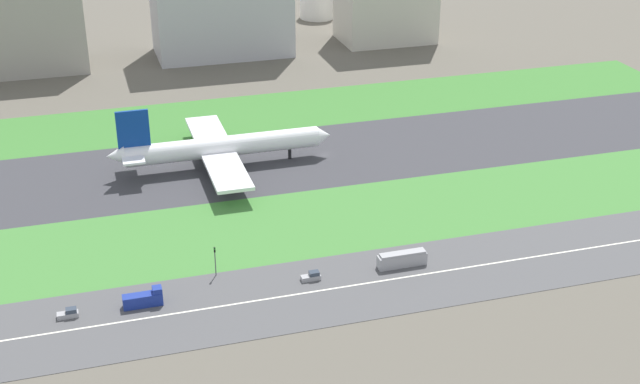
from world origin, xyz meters
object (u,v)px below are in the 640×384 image
truck_0 (144,299)px  car_1 (312,276)px  car_0 (69,314)px  bus_0 (402,259)px  fuel_tank_centre (317,5)px  airliner (218,147)px  traffic_light (215,259)px  fuel_tank_west (250,4)px  terminal_building (8,12)px

truck_0 → car_1: bearing=0.0°
car_0 → bus_0: bearing=-0.0°
car_1 → fuel_tank_centre: bearing=73.3°
car_0 → fuel_tank_centre: 257.17m
airliner → fuel_tank_centre: airliner is taller
traffic_light → fuel_tank_centre: 236.10m
bus_0 → traffic_light: 42.82m
car_0 → car_1: bearing=0.0°
fuel_tank_west → bus_0: bearing=-93.5°
bus_0 → traffic_light: bearing=169.2°
bus_0 → fuel_tank_centre: bearing=78.5°
terminal_building → fuel_tank_west: bearing=23.7°
car_0 → fuel_tank_centre: (120.74, 227.00, 5.24)m
terminal_building → fuel_tank_west: size_ratio=2.67×
airliner → truck_0: bearing=-112.9°
airliner → car_0: (-44.30, -68.00, -5.31)m
car_0 → fuel_tank_west: (88.61, 227.00, 7.61)m
airliner → traffic_light: 61.18m
fuel_tank_centre → terminal_building: bearing=-161.5°
bus_0 → traffic_light: traffic_light is taller
airliner → truck_0: 73.94m
traffic_light → fuel_tank_centre: (88.19, 219.01, 1.87)m
car_0 → fuel_tank_west: size_ratio=0.22×
bus_0 → truck_0: truck_0 is taller
car_1 → terminal_building: terminal_building is taller
truck_0 → terminal_building: bearing=99.2°
fuel_tank_west → fuel_tank_centre: (32.13, 0.00, -2.37)m
fuel_tank_west → fuel_tank_centre: fuel_tank_west is taller
fuel_tank_west → traffic_light: bearing=-104.4°
traffic_light → terminal_building: size_ratio=0.13×
airliner → traffic_light: bearing=-101.1°
car_1 → traffic_light: traffic_light is taller
truck_0 → fuel_tank_west: size_ratio=0.41×
airliner → terminal_building: 129.02m
bus_0 → terminal_building: terminal_building is taller
bus_0 → fuel_tank_centre: (46.20, 227.00, 4.35)m
fuel_tank_west → car_0: bearing=-111.3°
car_1 → terminal_building: (-66.63, 182.00, 21.91)m
airliner → fuel_tank_west: 165.08m
bus_0 → terminal_building: (-88.33, 182.00, 21.01)m
terminal_building → airliner: bearing=-63.0°
car_1 → fuel_tank_west: size_ratio=0.22×
airliner → bus_0: (30.24, -68.00, -4.41)m
bus_0 → terminal_building: size_ratio=0.21×
airliner → car_1: (8.55, -68.00, -5.31)m
bus_0 → fuel_tank_centre: fuel_tank_centre is taller
airliner → fuel_tank_west: (44.31, 159.00, 2.30)m
airliner → traffic_light: (-11.75, -60.01, -1.94)m
bus_0 → fuel_tank_west: size_ratio=0.57×
airliner → bus_0: 74.55m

